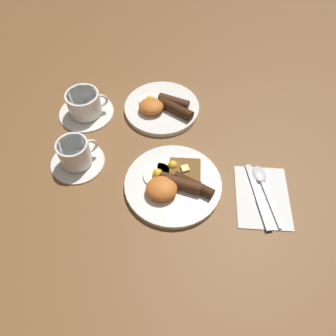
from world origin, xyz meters
name	(u,v)px	position (x,y,z in m)	size (l,w,h in m)	color
ground_plane	(173,186)	(0.00, 0.00, 0.00)	(3.00, 3.00, 0.00)	brown
breakfast_plate_near	(173,183)	(0.00, 0.00, 0.02)	(0.25, 0.25, 0.05)	white
breakfast_plate_far	(162,107)	(-0.03, 0.28, 0.01)	(0.23, 0.23, 0.05)	white
teacup_near	(76,155)	(-0.26, 0.08, 0.04)	(0.15, 0.15, 0.08)	white
teacup_far	(85,105)	(-0.26, 0.27, 0.03)	(0.17, 0.17, 0.08)	white
napkin	(262,197)	(0.23, -0.04, 0.00)	(0.13, 0.18, 0.01)	white
knife	(260,200)	(0.22, -0.05, 0.01)	(0.04, 0.20, 0.01)	silver
spoon	(261,180)	(0.23, 0.01, 0.01)	(0.05, 0.19, 0.01)	silver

